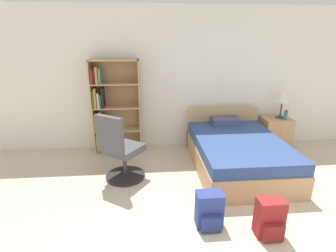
{
  "coord_description": "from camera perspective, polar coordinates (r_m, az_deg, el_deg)",
  "views": [
    {
      "loc": [
        -1.01,
        -1.65,
        2.06
      ],
      "look_at": [
        -0.69,
        1.98,
        0.82
      ],
      "focal_mm": 28.0,
      "sensor_mm": 36.0,
      "label": 1
    }
  ],
  "objects": [
    {
      "name": "bed",
      "position": [
        4.45,
        14.63,
        -5.46
      ],
      "size": [
        1.35,
        1.96,
        0.78
      ],
      "color": "tan",
      "rests_on": "ground_plane"
    },
    {
      "name": "backpack_red",
      "position": [
        3.18,
        21.28,
        -18.36
      ],
      "size": [
        0.29,
        0.24,
        0.44
      ],
      "color": "maroon",
      "rests_on": "ground_plane"
    },
    {
      "name": "water_bottle",
      "position": [
        5.37,
        24.26,
        2.15
      ],
      "size": [
        0.07,
        0.07,
        0.18
      ],
      "color": "teal",
      "rests_on": "nightstand"
    },
    {
      "name": "office_chair",
      "position": [
        3.92,
        -10.39,
        -5.6
      ],
      "size": [
        0.7,
        0.72,
        1.06
      ],
      "color": "#232326",
      "rests_on": "ground_plane"
    },
    {
      "name": "wall_back",
      "position": [
        5.04,
        6.73,
        10.02
      ],
      "size": [
        9.0,
        0.06,
        2.6
      ],
      "color": "white",
      "rests_on": "ground_plane"
    },
    {
      "name": "nightstand",
      "position": [
        5.52,
        22.27,
        -1.31
      ],
      "size": [
        0.53,
        0.45,
        0.59
      ],
      "color": "tan",
      "rests_on": "ground_plane"
    },
    {
      "name": "backpack_blue",
      "position": [
        3.14,
        9.0,
        -17.75
      ],
      "size": [
        0.3,
        0.26,
        0.42
      ],
      "color": "navy",
      "rests_on": "ground_plane"
    },
    {
      "name": "table_lamp",
      "position": [
        5.39,
        23.67,
        5.55
      ],
      "size": [
        0.26,
        0.26,
        0.5
      ],
      "color": "#333333",
      "rests_on": "nightstand"
    },
    {
      "name": "bookshelf",
      "position": [
        4.87,
        -12.46,
        3.3
      ],
      "size": [
        0.85,
        0.3,
        1.7
      ],
      "color": "tan",
      "rests_on": "ground_plane"
    }
  ]
}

